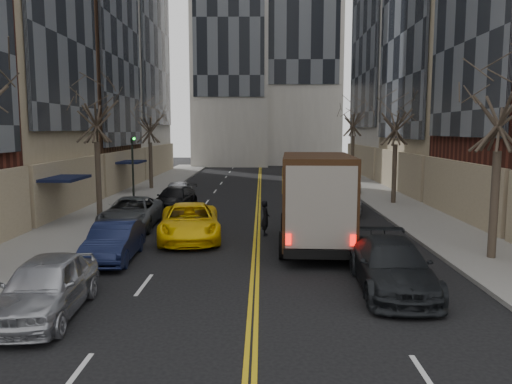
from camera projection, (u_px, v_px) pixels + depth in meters
sidewalk_left at (130, 199)px, 34.70m from camera, size 4.00×66.00×0.15m
sidewalk_right at (389, 199)px, 34.48m from camera, size 4.00×66.00×0.15m
tree_lf_mid at (95, 98)px, 26.94m from camera, size 3.20×3.20×8.91m
tree_lf_far at (149, 115)px, 39.91m from camera, size 3.20×3.20×8.12m
tree_rt_near at (501, 85)px, 17.82m from camera, size 3.20×3.20×8.71m
tree_rt_mid at (396, 109)px, 31.74m from camera, size 3.20×3.20×8.32m
tree_rt_far at (354, 109)px, 46.55m from camera, size 3.20×3.20×9.11m
traffic_signal at (133, 165)px, 29.38m from camera, size 0.29×0.26×4.70m
ups_truck at (316, 201)px, 20.46m from camera, size 3.22×7.23×3.88m
observer_sedan at (392, 266)px, 15.16m from camera, size 2.35×5.33×1.52m
taxi at (190, 222)px, 22.24m from camera, size 3.34×5.96×1.57m
pedestrian at (265, 218)px, 23.05m from camera, size 0.40×0.60×1.63m
parked_lf_a at (46, 286)px, 13.09m from camera, size 2.15×4.76×1.58m
parked_lf_b at (114, 241)px, 18.72m from camera, size 1.70×4.41×1.43m
parked_lf_c at (131, 213)px, 24.91m from camera, size 2.68×5.49×1.50m
parked_lf_d at (175, 198)px, 30.47m from camera, size 2.49×4.98×1.39m
parked_lf_e at (178, 193)px, 32.51m from camera, size 2.12×4.66×1.55m
parked_rt_a at (344, 198)px, 29.68m from camera, size 2.32×5.19×1.65m
parked_rt_b at (340, 183)px, 38.81m from camera, size 2.77×5.36×1.44m
parked_rt_c at (318, 177)px, 43.40m from camera, size 2.20×5.26×1.52m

